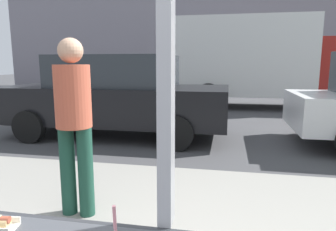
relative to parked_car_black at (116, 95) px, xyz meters
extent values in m
plane|color=#424244|center=(2.12, 2.83, -0.87)|extent=(60.00, 60.00, 0.00)
cube|color=gray|center=(2.12, -3.57, -0.81)|extent=(16.00, 2.80, 0.13)
cube|color=#9E9EA3|center=(2.12, -5.09, 0.79)|extent=(0.05, 0.08, 1.40)
cube|color=gray|center=(2.12, 12.87, 1.97)|extent=(28.00, 1.20, 5.69)
cube|color=black|center=(0.00, 0.00, -0.18)|extent=(4.69, 1.83, 0.74)
cube|color=#282D33|center=(0.01, 0.00, 0.51)|extent=(2.44, 1.61, 0.64)
cylinder|color=black|center=(1.45, 0.92, -0.55)|extent=(0.64, 0.18, 0.64)
cylinder|color=black|center=(1.45, -0.92, -0.55)|extent=(0.64, 0.18, 0.64)
cylinder|color=black|center=(-1.46, 0.92, -0.55)|extent=(0.64, 0.18, 0.64)
cylinder|color=black|center=(-1.46, -0.92, -0.55)|extent=(0.64, 0.18, 0.64)
cylinder|color=black|center=(4.36, 0.94, -0.55)|extent=(0.64, 0.18, 0.64)
cube|color=silver|center=(2.59, 5.03, 0.88)|extent=(4.94, 2.20, 2.61)
cube|color=maroon|center=(5.86, 5.03, 0.53)|extent=(1.90, 2.10, 1.90)
cylinder|color=black|center=(5.86, 6.08, -0.42)|extent=(0.90, 0.24, 0.90)
cylinder|color=black|center=(1.71, 6.13, -0.42)|extent=(0.90, 0.24, 0.90)
cylinder|color=black|center=(1.71, 3.93, -0.42)|extent=(0.90, 0.24, 0.90)
cylinder|color=#1B4436|center=(0.88, -3.62, -0.32)|extent=(0.14, 0.14, 0.84)
cylinder|color=#1B4436|center=(1.06, -3.62, -0.32)|extent=(0.14, 0.14, 0.84)
cylinder|color=#B9543D|center=(0.97, -3.62, 0.38)|extent=(0.32, 0.32, 0.56)
sphere|color=tan|center=(0.97, -3.62, 0.78)|extent=(0.22, 0.22, 0.22)
camera|label=1|loc=(2.33, -6.12, 0.67)|focal=32.64mm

